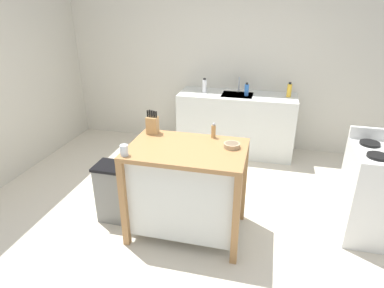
% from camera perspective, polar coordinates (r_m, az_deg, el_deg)
% --- Properties ---
extents(ground_plane, '(5.84, 5.84, 0.00)m').
position_cam_1_polar(ground_plane, '(3.49, -2.05, -13.92)').
color(ground_plane, beige).
rests_on(ground_plane, ground).
extents(wall_back, '(4.84, 0.10, 2.60)m').
position_cam_1_polar(wall_back, '(5.08, 5.00, 14.28)').
color(wall_back, beige).
rests_on(wall_back, ground).
extents(wall_left, '(0.10, 2.90, 2.60)m').
position_cam_1_polar(wall_left, '(4.82, -28.69, 10.98)').
color(wall_left, beige).
rests_on(wall_left, ground).
extents(kitchen_island, '(1.08, 0.72, 0.92)m').
position_cam_1_polar(kitchen_island, '(3.13, -0.88, -7.43)').
color(kitchen_island, '#9E7042').
rests_on(kitchen_island, ground).
extents(knife_block, '(0.11, 0.09, 0.24)m').
position_cam_1_polar(knife_block, '(3.25, -6.95, 3.41)').
color(knife_block, tan).
rests_on(knife_block, kitchen_island).
extents(bowl_ceramic_wide, '(0.15, 0.15, 0.04)m').
position_cam_1_polar(bowl_ceramic_wide, '(2.95, 6.99, -0.21)').
color(bowl_ceramic_wide, tan).
rests_on(bowl_ceramic_wide, kitchen_island).
extents(drinking_cup, '(0.07, 0.07, 0.10)m').
position_cam_1_polar(drinking_cup, '(2.83, -11.80, -1.09)').
color(drinking_cup, silver).
rests_on(drinking_cup, kitchen_island).
extents(pepper_grinder, '(0.04, 0.04, 0.15)m').
position_cam_1_polar(pepper_grinder, '(3.14, 3.78, 2.34)').
color(pepper_grinder, tan).
rests_on(pepper_grinder, kitchen_island).
extents(trash_bin, '(0.36, 0.28, 0.63)m').
position_cam_1_polar(trash_bin, '(3.51, -13.29, -8.18)').
color(trash_bin, slate).
rests_on(trash_bin, ground).
extents(sink_counter, '(1.69, 0.60, 0.90)m').
position_cam_1_polar(sink_counter, '(4.92, 7.68, 3.60)').
color(sink_counter, silver).
rests_on(sink_counter, ground).
extents(sink_faucet, '(0.02, 0.02, 0.22)m').
position_cam_1_polar(sink_faucet, '(4.90, 8.23, 10.28)').
color(sink_faucet, '#B7BCC1').
rests_on(sink_faucet, sink_counter).
extents(bottle_hand_soap, '(0.06, 0.06, 0.18)m').
position_cam_1_polar(bottle_hand_soap, '(4.72, 9.54, 9.37)').
color(bottle_hand_soap, blue).
rests_on(bottle_hand_soap, sink_counter).
extents(bottle_spray_cleaner, '(0.06, 0.06, 0.21)m').
position_cam_1_polar(bottle_spray_cleaner, '(4.79, 16.68, 9.03)').
color(bottle_spray_cleaner, yellow).
rests_on(bottle_spray_cleaner, sink_counter).
extents(bottle_dish_soap, '(0.06, 0.06, 0.21)m').
position_cam_1_polar(bottle_dish_soap, '(4.83, 2.20, 10.16)').
color(bottle_dish_soap, white).
rests_on(bottle_dish_soap, sink_counter).
extents(stove, '(0.60, 0.60, 1.02)m').
position_cam_1_polar(stove, '(3.59, 29.93, -7.63)').
color(stove, silver).
rests_on(stove, ground).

